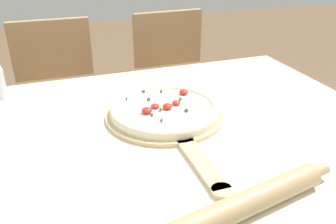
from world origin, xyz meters
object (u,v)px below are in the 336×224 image
(rolling_pin, at_px, (243,205))
(chair_left, at_px, (59,100))
(pizza, at_px, (165,109))
(pizza_peel, at_px, (168,119))
(chair_right, at_px, (174,84))

(rolling_pin, relative_size, chair_left, 0.53)
(pizza, distance_m, chair_left, 0.89)
(pizza_peel, relative_size, pizza, 1.77)
(pizza, xyz_separation_m, rolling_pin, (0.01, -0.45, 0.00))
(pizza_peel, xyz_separation_m, pizza, (0.00, 0.03, 0.02))
(pizza, bearing_deg, pizza_peel, -90.22)
(pizza, height_order, rolling_pin, rolling_pin)
(pizza_peel, distance_m, rolling_pin, 0.42)
(chair_left, xyz_separation_m, chair_right, (0.61, -0.00, 0.00))
(pizza_peel, height_order, pizza, pizza)
(rolling_pin, height_order, chair_left, chair_left)
(chair_right, bearing_deg, chair_left, 177.96)
(pizza, height_order, chair_left, chair_left)
(chair_left, bearing_deg, pizza, -69.85)
(chair_left, distance_m, chair_right, 0.61)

